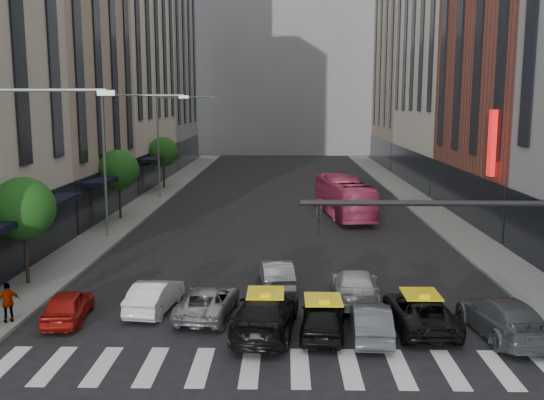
# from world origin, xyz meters

# --- Properties ---
(ground) EXTENTS (160.00, 160.00, 0.00)m
(ground) POSITION_xyz_m (0.00, 0.00, 0.00)
(ground) COLOR black
(ground) RESTS_ON ground
(sidewalk_left) EXTENTS (3.00, 96.00, 0.15)m
(sidewalk_left) POSITION_xyz_m (-11.50, 30.00, 0.07)
(sidewalk_left) COLOR slate
(sidewalk_left) RESTS_ON ground
(sidewalk_right) EXTENTS (3.00, 96.00, 0.15)m
(sidewalk_right) POSITION_xyz_m (11.50, 30.00, 0.07)
(sidewalk_right) COLOR slate
(sidewalk_right) RESTS_ON ground
(building_left_b) EXTENTS (8.00, 16.00, 24.00)m
(building_left_b) POSITION_xyz_m (-17.00, 28.00, 12.00)
(building_left_b) COLOR tan
(building_left_b) RESTS_ON ground
(building_left_c) EXTENTS (8.00, 20.00, 36.00)m
(building_left_c) POSITION_xyz_m (-17.00, 46.00, 18.00)
(building_left_c) COLOR beige
(building_left_c) RESTS_ON ground
(building_left_d) EXTENTS (8.00, 18.00, 30.00)m
(building_left_d) POSITION_xyz_m (-17.00, 65.00, 15.00)
(building_left_d) COLOR gray
(building_left_d) RESTS_ON ground
(building_right_b) EXTENTS (8.00, 18.00, 26.00)m
(building_right_b) POSITION_xyz_m (17.00, 27.00, 13.00)
(building_right_b) COLOR brown
(building_right_b) RESTS_ON ground
(building_right_d) EXTENTS (8.00, 18.00, 28.00)m
(building_right_d) POSITION_xyz_m (17.00, 65.00, 14.00)
(building_right_d) COLOR tan
(building_right_d) RESTS_ON ground
(building_far) EXTENTS (30.00, 10.00, 36.00)m
(building_far) POSITION_xyz_m (0.00, 85.00, 18.00)
(building_far) COLOR gray
(building_far) RESTS_ON ground
(tree_near) EXTENTS (2.88, 2.88, 4.95)m
(tree_near) POSITION_xyz_m (-11.80, 10.00, 3.65)
(tree_near) COLOR black
(tree_near) RESTS_ON sidewalk_left
(tree_mid) EXTENTS (2.88, 2.88, 4.95)m
(tree_mid) POSITION_xyz_m (-11.80, 26.00, 3.65)
(tree_mid) COLOR black
(tree_mid) RESTS_ON sidewalk_left
(tree_far) EXTENTS (2.88, 2.88, 4.95)m
(tree_far) POSITION_xyz_m (-11.80, 42.00, 3.65)
(tree_far) COLOR black
(tree_far) RESTS_ON sidewalk_left
(streetlamp_mid) EXTENTS (5.38, 0.25, 9.00)m
(streetlamp_mid) POSITION_xyz_m (-10.04, 20.00, 5.90)
(streetlamp_mid) COLOR gray
(streetlamp_mid) RESTS_ON sidewalk_left
(streetlamp_far) EXTENTS (5.38, 0.25, 9.00)m
(streetlamp_far) POSITION_xyz_m (-10.04, 36.00, 5.90)
(streetlamp_far) COLOR gray
(streetlamp_far) RESTS_ON sidewalk_left
(liberty_sign) EXTENTS (0.30, 0.70, 4.00)m
(liberty_sign) POSITION_xyz_m (12.60, 20.00, 6.00)
(liberty_sign) COLOR red
(liberty_sign) RESTS_ON ground
(car_red) EXTENTS (1.80, 3.75, 1.23)m
(car_red) POSITION_xyz_m (-8.34, 5.58, 0.62)
(car_red) COLOR #9D150E
(car_red) RESTS_ON ground
(car_white_front) EXTENTS (1.84, 4.02, 1.28)m
(car_white_front) POSITION_xyz_m (-5.20, 6.81, 0.64)
(car_white_front) COLOR silver
(car_white_front) RESTS_ON ground
(car_silver) EXTENTS (2.42, 4.51, 1.20)m
(car_silver) POSITION_xyz_m (-2.96, 6.25, 0.60)
(car_silver) COLOR gray
(car_silver) RESTS_ON ground
(taxi_left) EXTENTS (2.68, 5.43, 1.52)m
(taxi_left) POSITION_xyz_m (-0.60, 4.46, 0.76)
(taxi_left) COLOR black
(taxi_left) RESTS_ON ground
(taxi_center) EXTENTS (1.93, 4.04, 1.33)m
(taxi_center) POSITION_xyz_m (1.50, 4.30, 0.67)
(taxi_center) COLOR black
(taxi_center) RESTS_ON ground
(car_grey_mid) EXTENTS (1.53, 3.89, 1.26)m
(car_grey_mid) POSITION_xyz_m (3.21, 4.06, 0.63)
(car_grey_mid) COLOR #414349
(car_grey_mid) RESTS_ON ground
(taxi_right) EXTENTS (2.34, 4.78, 1.31)m
(taxi_right) POSITION_xyz_m (5.21, 5.09, 0.65)
(taxi_right) COLOR black
(taxi_right) RESTS_ON ground
(car_grey_curb) EXTENTS (2.54, 5.12, 1.43)m
(car_grey_curb) POSITION_xyz_m (8.05, 4.37, 0.72)
(car_grey_curb) COLOR #45494D
(car_grey_curb) RESTS_ON ground
(car_row2_left) EXTENTS (1.80, 4.07, 1.30)m
(car_row2_left) POSITION_xyz_m (-0.27, 10.06, 0.65)
(car_row2_left) COLOR gray
(car_row2_left) RESTS_ON ground
(car_row2_right) EXTENTS (2.25, 4.82, 1.36)m
(car_row2_right) POSITION_xyz_m (3.12, 8.16, 0.68)
(car_row2_right) COLOR #B8B8B8
(car_row2_right) RESTS_ON ground
(bus) EXTENTS (3.78, 10.61, 2.89)m
(bus) POSITION_xyz_m (4.51, 27.87, 1.45)
(bus) COLOR #C63A64
(bus) RESTS_ON ground
(pedestrian_far) EXTENTS (0.96, 0.83, 1.55)m
(pedestrian_far) POSITION_xyz_m (-10.40, 4.98, 0.93)
(pedestrian_far) COLOR gray
(pedestrian_far) RESTS_ON sidewalk_left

